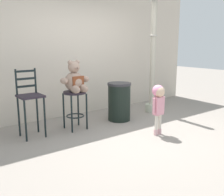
% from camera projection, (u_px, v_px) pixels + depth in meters
% --- Properties ---
extents(ground_plane, '(24.00, 24.00, 0.00)m').
position_uv_depth(ground_plane, '(135.00, 136.00, 4.63)').
color(ground_plane, gray).
extents(building_wall, '(6.78, 0.30, 3.23)m').
position_uv_depth(building_wall, '(75.00, 42.00, 5.91)').
color(building_wall, beige).
rests_on(building_wall, ground_plane).
extents(bar_stool_with_teddy, '(0.42, 0.42, 0.72)m').
position_uv_depth(bar_stool_with_teddy, '(75.00, 102.00, 4.91)').
color(bar_stool_with_teddy, '#251E28').
rests_on(bar_stool_with_teddy, ground_plane).
extents(teddy_bear, '(0.56, 0.50, 0.58)m').
position_uv_depth(teddy_bear, '(75.00, 80.00, 4.80)').
color(teddy_bear, gray).
rests_on(teddy_bear, bar_stool_with_teddy).
extents(child_walking, '(0.28, 0.23, 0.89)m').
position_uv_depth(child_walking, '(159.00, 99.00, 4.57)').
color(child_walking, '#D7A7AD').
rests_on(child_walking, ground_plane).
extents(trash_bin, '(0.49, 0.49, 0.79)m').
position_uv_depth(trash_bin, '(119.00, 101.00, 5.50)').
color(trash_bin, black).
rests_on(trash_bin, ground_plane).
extents(lamppost, '(0.29, 0.29, 3.06)m').
position_uv_depth(lamppost, '(153.00, 60.00, 6.03)').
color(lamppost, '#A9B19D').
rests_on(lamppost, ground_plane).
extents(bar_chair_empty, '(0.39, 0.39, 1.17)m').
position_uv_depth(bar_chair_empty, '(30.00, 99.00, 4.48)').
color(bar_chair_empty, '#251E28').
rests_on(bar_chair_empty, ground_plane).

